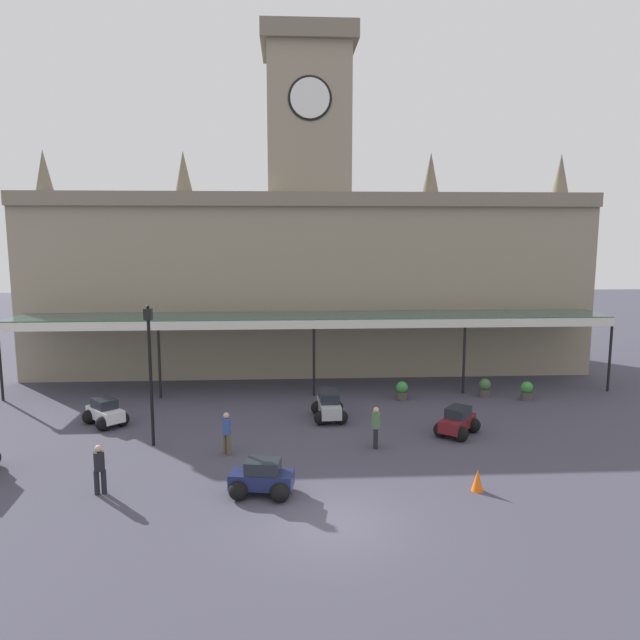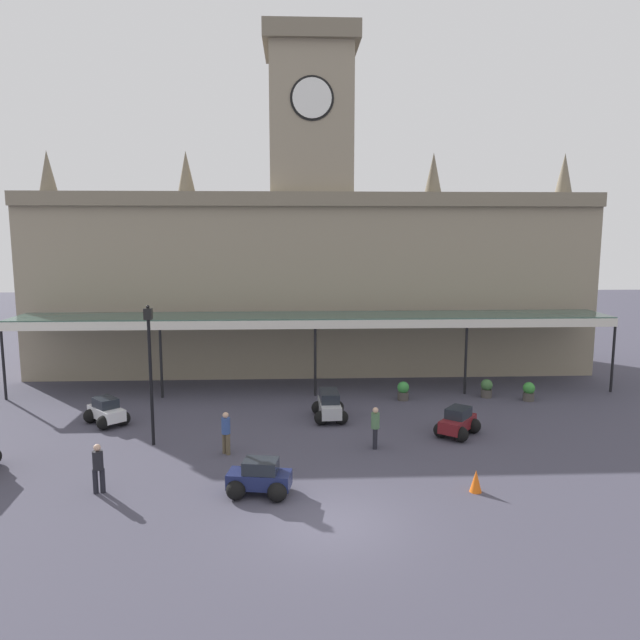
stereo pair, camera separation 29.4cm
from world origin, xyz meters
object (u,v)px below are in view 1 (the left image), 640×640
object	(u,v)px
car_maroon_sedan	(457,423)
planter_forecourt_centre	(402,390)
car_white_sedan	(105,414)
car_navy_sedan	(262,480)
pedestrian_crossing_forecourt	(376,426)
car_silver_estate	(329,407)
planter_by_canopy	(527,391)
victorian_lamppost	(150,361)
pedestrian_near_entrance	(227,432)
traffic_cone	(478,480)
pedestrian_beside_cars	(99,468)
planter_near_kerb	(485,388)

from	to	relation	value
car_maroon_sedan	planter_forecourt_centre	size ratio (longest dim) A/B	2.34
car_white_sedan	car_navy_sedan	bearing A→B (deg)	-46.21
car_maroon_sedan	pedestrian_crossing_forecourt	size ratio (longest dim) A/B	1.34
car_silver_estate	car_white_sedan	bearing A→B (deg)	-178.38
car_navy_sedan	planter_by_canopy	size ratio (longest dim) A/B	2.25
car_navy_sedan	car_silver_estate	bearing A→B (deg)	70.62
car_maroon_sedan	victorian_lamppost	bearing A→B (deg)	-177.43
pedestrian_crossing_forecourt	victorian_lamppost	xyz separation A→B (m)	(-8.90, 0.78, 2.57)
car_silver_estate	pedestrian_near_entrance	size ratio (longest dim) A/B	1.37
traffic_cone	planter_by_canopy	size ratio (longest dim) A/B	0.78
car_silver_estate	pedestrian_near_entrance	distance (m)	5.96
car_silver_estate	planter_forecourt_centre	size ratio (longest dim) A/B	2.38
car_white_sedan	traffic_cone	size ratio (longest dim) A/B	2.98
planter_by_canopy	pedestrian_beside_cars	bearing A→B (deg)	-151.47
car_silver_estate	planter_by_canopy	xyz separation A→B (m)	(10.33, 2.52, -0.07)
car_silver_estate	car_maroon_sedan	size ratio (longest dim) A/B	1.02
traffic_cone	pedestrian_crossing_forecourt	bearing A→B (deg)	123.76
car_navy_sedan	victorian_lamppost	distance (m)	7.26
pedestrian_beside_cars	car_silver_estate	bearing A→B (deg)	42.91
pedestrian_near_entrance	planter_near_kerb	distance (m)	14.65
car_silver_estate	car_maroon_sedan	bearing A→B (deg)	-24.94
car_navy_sedan	car_maroon_sedan	world-z (taller)	same
car_navy_sedan	victorian_lamppost	xyz separation A→B (m)	(-4.55, 4.82, 2.97)
car_navy_sedan	planter_forecourt_centre	size ratio (longest dim) A/B	2.25
planter_by_canopy	car_silver_estate	bearing A→B (deg)	-166.31
car_navy_sedan	victorian_lamppost	bearing A→B (deg)	133.34
car_silver_estate	car_white_sedan	size ratio (longest dim) A/B	1.03
car_white_sedan	planter_by_canopy	size ratio (longest dim) A/B	2.32
pedestrian_near_entrance	planter_near_kerb	bearing A→B (deg)	30.39
car_maroon_sedan	planter_by_canopy	distance (m)	7.09
car_maroon_sedan	traffic_cone	xyz separation A→B (m)	(-0.92, -5.50, -0.13)
pedestrian_crossing_forecourt	victorian_lamppost	bearing A→B (deg)	174.96
victorian_lamppost	traffic_cone	bearing A→B (deg)	-22.91
planter_forecourt_centre	traffic_cone	bearing A→B (deg)	-87.88
car_navy_sedan	traffic_cone	size ratio (longest dim) A/B	2.89
victorian_lamppost	planter_by_canopy	size ratio (longest dim) A/B	5.92
pedestrian_beside_cars	planter_forecourt_centre	bearing A→B (deg)	40.91
pedestrian_beside_cars	traffic_cone	bearing A→B (deg)	-2.21
pedestrian_beside_cars	planter_near_kerb	distance (m)	19.61
pedestrian_beside_cars	pedestrian_crossing_forecourt	world-z (taller)	same
pedestrian_beside_cars	planter_by_canopy	size ratio (longest dim) A/B	1.74
car_white_sedan	planter_by_canopy	xyz separation A→B (m)	(20.33, 2.80, -0.01)
traffic_cone	planter_near_kerb	size ratio (longest dim) A/B	0.78
pedestrian_beside_cars	planter_forecourt_centre	xyz separation A→B (m)	(12.00, 10.40, -0.42)
planter_near_kerb	planter_by_canopy	world-z (taller)	same
car_maroon_sedan	pedestrian_near_entrance	xyz separation A→B (m)	(-9.52, -1.72, 0.41)
car_maroon_sedan	planter_near_kerb	bearing A→B (deg)	61.37
pedestrian_beside_cars	planter_forecourt_centre	distance (m)	15.88
pedestrian_near_entrance	traffic_cone	distance (m)	9.42
car_maroon_sedan	victorian_lamppost	distance (m)	12.94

